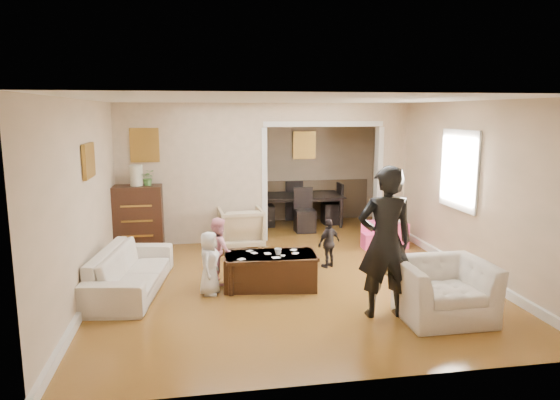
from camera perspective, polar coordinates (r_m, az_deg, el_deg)
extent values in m
plane|color=#A36E2A|center=(8.07, 0.24, -7.60)|extent=(7.00, 7.00, 0.00)
cube|color=beige|center=(9.45, -9.90, 2.91)|extent=(2.75, 0.18, 2.60)
cube|color=beige|center=(10.19, 12.34, 3.33)|extent=(0.55, 0.18, 2.60)
cube|color=beige|center=(9.69, 4.91, 9.86)|extent=(2.22, 0.18, 0.35)
cube|color=white|center=(8.29, 19.70, 3.24)|extent=(0.03, 0.95, 1.10)
cube|color=brown|center=(9.34, -15.09, 6.03)|extent=(0.45, 0.03, 0.55)
cube|color=brown|center=(7.15, -20.85, 4.20)|extent=(0.03, 0.55, 0.40)
cube|color=brown|center=(11.31, 2.77, 6.23)|extent=(0.45, 0.03, 0.55)
imported|color=white|center=(7.25, -16.58, -7.64)|extent=(1.06, 2.12, 0.59)
imported|color=tan|center=(9.17, -4.48, -3.13)|extent=(0.82, 0.84, 0.73)
imported|color=white|center=(6.38, 17.95, -9.68)|extent=(1.07, 0.94, 0.70)
cube|color=#32190F|center=(9.24, -15.76, -2.00)|extent=(0.85, 0.48, 1.16)
cylinder|color=beige|center=(9.12, -15.98, 2.68)|extent=(0.22, 0.22, 0.36)
imported|color=#4B8039|center=(9.10, -14.72, 2.47)|extent=(0.25, 0.22, 0.28)
cube|color=#3A2312|center=(7.14, -1.10, -8.00)|extent=(1.34, 0.80, 0.47)
imported|color=silver|center=(7.02, -0.23, -5.88)|extent=(0.11, 0.11, 0.09)
cube|color=#F03F7F|center=(9.46, 12.60, -3.79)|extent=(0.48, 0.48, 0.45)
cube|color=yellow|center=(9.51, 13.13, -1.40)|extent=(0.20, 0.07, 0.30)
cylinder|color=#27A3C5|center=(9.32, 12.20, -2.29)|extent=(0.08, 0.08, 0.08)
cube|color=red|center=(9.47, 11.71, -2.17)|extent=(0.10, 0.08, 0.05)
imported|color=silver|center=(9.31, 13.22, -2.43)|extent=(0.21, 0.21, 0.05)
imported|color=black|center=(10.94, 2.10, -1.13)|extent=(1.93, 1.13, 0.66)
imported|color=black|center=(6.10, 11.83, -4.71)|extent=(0.69, 0.47, 1.83)
imported|color=white|center=(6.87, -8.00, -7.10)|extent=(0.39, 0.49, 0.87)
imported|color=pink|center=(7.29, -6.94, -5.69)|extent=(0.45, 0.53, 0.96)
imported|color=black|center=(8.01, 5.57, -4.88)|extent=(0.49, 0.41, 0.79)
cube|color=white|center=(7.12, -2.94, -6.03)|extent=(0.11, 0.11, 0.00)
cube|color=white|center=(7.28, 1.54, -5.67)|extent=(0.12, 0.13, 0.00)
cube|color=white|center=(7.10, -1.40, -6.08)|extent=(0.10, 0.12, 0.00)
cube|color=white|center=(7.24, -3.46, -5.78)|extent=(0.11, 0.11, 0.00)
cube|color=white|center=(7.11, 1.76, -6.05)|extent=(0.12, 0.12, 0.00)
cube|color=white|center=(6.99, 0.33, -6.33)|extent=(0.08, 0.09, 0.00)
cube|color=white|center=(6.90, -0.44, -6.55)|extent=(0.12, 0.10, 0.00)
cube|color=white|center=(6.84, -4.40, -6.72)|extent=(0.13, 0.12, 0.00)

